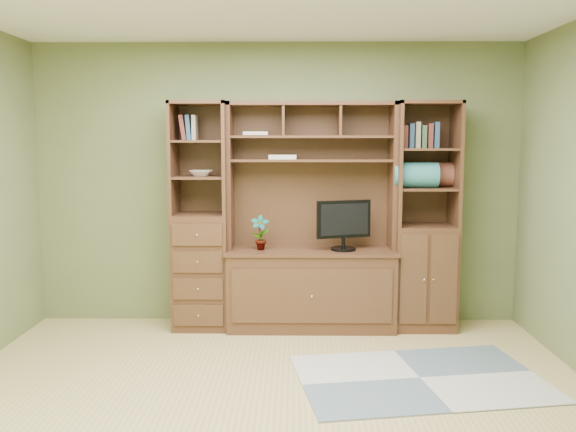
{
  "coord_description": "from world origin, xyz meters",
  "views": [
    {
      "loc": [
        0.17,
        -3.69,
        1.71
      ],
      "look_at": [
        0.11,
        1.2,
        1.1
      ],
      "focal_mm": 38.0,
      "sensor_mm": 36.0,
      "label": 1
    }
  ],
  "objects_px": {
    "right_tower": "(425,217)",
    "monitor": "(344,216)",
    "left_tower": "(201,216)",
    "center_hutch": "(311,217)"
  },
  "relations": [
    {
      "from": "right_tower",
      "to": "monitor",
      "type": "bearing_deg",
      "value": -174.19
    },
    {
      "from": "right_tower",
      "to": "monitor",
      "type": "relative_size",
      "value": 3.32
    },
    {
      "from": "monitor",
      "to": "center_hutch",
      "type": "bearing_deg",
      "value": 155.31
    },
    {
      "from": "center_hutch",
      "to": "monitor",
      "type": "distance_m",
      "value": 0.29
    },
    {
      "from": "center_hutch",
      "to": "right_tower",
      "type": "bearing_deg",
      "value": 2.23
    },
    {
      "from": "left_tower",
      "to": "center_hutch",
      "type": "bearing_deg",
      "value": -2.29
    },
    {
      "from": "monitor",
      "to": "left_tower",
      "type": "bearing_deg",
      "value": 158.9
    },
    {
      "from": "center_hutch",
      "to": "monitor",
      "type": "relative_size",
      "value": 3.32
    },
    {
      "from": "left_tower",
      "to": "monitor",
      "type": "relative_size",
      "value": 3.32
    },
    {
      "from": "right_tower",
      "to": "monitor",
      "type": "height_order",
      "value": "right_tower"
    }
  ]
}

